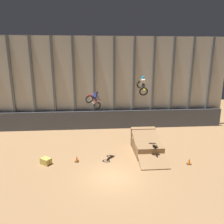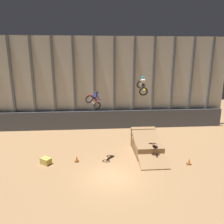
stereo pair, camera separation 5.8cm
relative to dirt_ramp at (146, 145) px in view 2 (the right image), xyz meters
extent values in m
plane|color=#9E754C|center=(-3.73, -4.47, -0.71)|extent=(60.00, 60.00, 0.00)
cube|color=beige|center=(-3.73, 8.29, 5.12)|extent=(32.00, 0.12, 11.67)
cube|color=slate|center=(-15.13, 8.09, 5.12)|extent=(0.28, 0.28, 11.67)
cube|color=slate|center=(-12.59, 8.09, 5.12)|extent=(0.28, 0.28, 11.67)
cube|color=slate|center=(-10.06, 8.09, 5.12)|extent=(0.28, 0.28, 11.67)
cube|color=slate|center=(-7.53, 8.09, 5.12)|extent=(0.28, 0.28, 11.67)
cube|color=slate|center=(-4.99, 8.09, 5.12)|extent=(0.28, 0.28, 11.67)
cube|color=slate|center=(-2.46, 8.09, 5.12)|extent=(0.28, 0.28, 11.67)
cube|color=slate|center=(0.07, 8.09, 5.12)|extent=(0.28, 0.28, 11.67)
cube|color=slate|center=(2.61, 8.09, 5.12)|extent=(0.28, 0.28, 11.67)
cube|color=slate|center=(5.14, 8.09, 5.12)|extent=(0.28, 0.28, 11.67)
cube|color=slate|center=(7.67, 8.09, 5.12)|extent=(0.28, 0.28, 11.67)
cube|color=slate|center=(10.21, 8.09, 5.12)|extent=(0.28, 0.28, 11.67)
cube|color=#474C56|center=(-3.73, 7.52, 0.49)|extent=(31.36, 0.20, 2.40)
cube|color=#966F48|center=(0.00, -0.10, -0.13)|extent=(2.47, 3.79, 1.17)
cube|color=olive|center=(0.00, 1.54, 0.26)|extent=(2.52, 0.50, 1.95)
cube|color=#9E754C|center=(0.00, -0.92, 0.26)|extent=(2.52, 5.48, 2.14)
torus|color=black|center=(-4.80, -0.92, 4.28)|extent=(0.89, 0.83, 0.66)
torus|color=black|center=(-5.44, -1.87, 5.07)|extent=(0.89, 0.83, 0.66)
cube|color=#B7B7BC|center=(-5.11, -1.37, 4.80)|extent=(0.48, 0.59, 0.53)
cube|color=red|center=(-4.97, -1.16, 4.87)|extent=(0.44, 0.53, 0.45)
cube|color=black|center=(-5.14, -1.43, 5.11)|extent=(0.43, 0.53, 0.42)
cube|color=red|center=(-5.40, -1.82, 5.35)|extent=(0.30, 0.35, 0.25)
cylinder|color=#B7B7BC|center=(-4.81, -0.93, 4.57)|extent=(0.32, 0.44, 0.35)
cylinder|color=black|center=(-4.75, -0.84, 4.79)|extent=(0.66, 0.05, 0.04)
cube|color=navy|center=(-4.96, -1.16, 5.23)|extent=(0.41, 0.42, 0.53)
sphere|color=black|center=(-4.81, -0.94, 5.44)|extent=(0.42, 0.45, 0.36)
cylinder|color=navy|center=(-5.12, -1.17, 4.98)|extent=(0.23, 0.27, 0.43)
cylinder|color=navy|center=(-4.92, -1.30, 4.98)|extent=(0.23, 0.27, 0.43)
cylinder|color=navy|center=(-4.98, -0.89, 5.11)|extent=(0.27, 0.35, 0.47)
cylinder|color=navy|center=(-4.71, -1.07, 5.11)|extent=(0.27, 0.35, 0.47)
torus|color=black|center=(-0.94, -0.94, 6.11)|extent=(0.74, 0.34, 0.73)
torus|color=black|center=(-0.99, -2.28, 5.71)|extent=(0.74, 0.34, 0.73)
cube|color=#B7B7BC|center=(-0.96, -1.69, 6.01)|extent=(0.20, 0.58, 0.42)
cube|color=yellow|center=(-0.96, -1.58, 6.25)|extent=(0.22, 0.50, 0.36)
cube|color=black|center=(-0.98, -1.97, 6.15)|extent=(0.18, 0.58, 0.28)
cube|color=yellow|center=(-0.99, -2.45, 5.93)|extent=(0.15, 0.37, 0.16)
cylinder|color=#B7B7BC|center=(-0.95, -1.18, 6.28)|extent=(0.06, 0.11, 0.55)
cylinder|color=black|center=(-0.95, -1.29, 6.50)|extent=(0.64, 0.25, 0.04)
cube|color=silver|center=(-0.97, -1.86, 6.48)|extent=(0.30, 0.44, 0.51)
sphere|color=#2393CC|center=(-0.97, -1.86, 6.81)|extent=(0.27, 0.33, 0.32)
cylinder|color=silver|center=(-1.09, -1.72, 6.25)|extent=(0.13, 0.44, 0.24)
cylinder|color=silver|center=(-0.85, -1.73, 6.25)|extent=(0.13, 0.44, 0.24)
cylinder|color=silver|center=(-1.12, -1.63, 6.57)|extent=(0.10, 0.53, 0.11)
cylinder|color=silver|center=(-0.80, -1.64, 6.57)|extent=(0.10, 0.53, 0.11)
cube|color=black|center=(-6.71, -1.58, -0.70)|extent=(0.36, 0.36, 0.03)
cone|color=orange|center=(-6.71, -1.58, -0.41)|extent=(0.28, 0.28, 0.55)
cube|color=black|center=(3.16, -2.88, -0.70)|extent=(0.36, 0.36, 0.03)
cone|color=orange|center=(3.16, -2.88, -0.41)|extent=(0.28, 0.28, 0.55)
cube|color=#CCB751|center=(-9.39, -1.79, -0.43)|extent=(1.08, 1.02, 0.56)
cube|color=#996623|center=(-9.39, -1.79, -0.43)|extent=(0.75, 0.58, 0.57)
camera|label=1|loc=(-5.03, -19.75, 8.47)|focal=35.00mm
camera|label=2|loc=(-4.97, -19.75, 8.47)|focal=35.00mm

